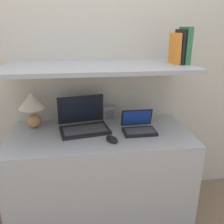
{
  "coord_description": "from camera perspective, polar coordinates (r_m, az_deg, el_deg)",
  "views": [
    {
      "loc": [
        -0.12,
        -1.29,
        1.51
      ],
      "look_at": [
        0.09,
        0.31,
        0.93
      ],
      "focal_mm": 38.0,
      "sensor_mm": 36.0,
      "label": 1
    }
  ],
  "objects": [
    {
      "name": "book_orange",
      "position": [
        1.81,
        14.88,
        14.52
      ],
      "size": [
        0.03,
        0.17,
        0.21
      ],
      "color": "orange",
      "rests_on": "shelf"
    },
    {
      "name": "book_green",
      "position": [
        1.83,
        17.07,
        15.02
      ],
      "size": [
        0.04,
        0.17,
        0.25
      ],
      "color": "#2D7042",
      "rests_on": "shelf"
    },
    {
      "name": "shelf",
      "position": [
        1.7,
        -3.37,
        10.71
      ],
      "size": [
        1.34,
        0.56,
        0.03
      ],
      "color": "#999EA3",
      "rests_on": "back_riser"
    },
    {
      "name": "table_lamp",
      "position": [
        1.9,
        -18.69,
        1.64
      ],
      "size": [
        0.21,
        0.21,
        0.28
      ],
      "color": "#B27A4C",
      "rests_on": "desk"
    },
    {
      "name": "laptop_small",
      "position": [
        1.79,
        6.42,
        -3.64
      ],
      "size": [
        0.24,
        0.2,
        0.15
      ],
      "color": "black",
      "rests_on": "desk"
    },
    {
      "name": "wall_back",
      "position": [
        2.0,
        -4.0,
        10.81
      ],
      "size": [
        6.0,
        0.05,
        2.4
      ],
      "color": "beige",
      "rests_on": "ground_plane"
    },
    {
      "name": "router_box",
      "position": [
        1.98,
        -0.75,
        -0.34
      ],
      "size": [
        0.09,
        0.06,
        0.12
      ],
      "color": "gray",
      "rests_on": "desk"
    },
    {
      "name": "desk",
      "position": [
        1.96,
        -2.7,
        -15.33
      ],
      "size": [
        1.34,
        0.63,
        0.77
      ],
      "color": "#999EA3",
      "rests_on": "ground_plane"
    },
    {
      "name": "back_riser",
      "position": [
        2.13,
        -3.55,
        -5.1
      ],
      "size": [
        1.34,
        0.04,
        1.23
      ],
      "color": "beige",
      "rests_on": "ground_plane"
    },
    {
      "name": "computer_mouse",
      "position": [
        1.63,
        -0.03,
        -6.52
      ],
      "size": [
        0.11,
        0.13,
        0.03
      ],
      "color": "black",
      "rests_on": "desk"
    },
    {
      "name": "book_black",
      "position": [
        1.82,
        15.93,
        14.85
      ],
      "size": [
        0.02,
        0.16,
        0.24
      ],
      "color": "black",
      "rests_on": "shelf"
    },
    {
      "name": "laptop_large",
      "position": [
        1.82,
        -6.9,
        -2.59
      ],
      "size": [
        0.4,
        0.33,
        0.25
      ],
      "color": "black",
      "rests_on": "desk"
    }
  ]
}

